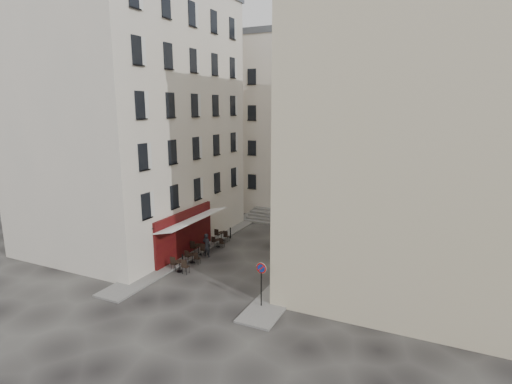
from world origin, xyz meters
The scene contains 18 objects.
ground centered at (0.00, 0.00, 0.00)m, with size 90.00×90.00×0.00m, color black.
sidewalk_left centered at (-4.50, 4.00, 0.06)m, with size 2.00×22.00×0.12m, color slate.
sidewalk_right centered at (4.50, 3.00, 0.06)m, with size 2.00×18.00×0.12m, color slate.
building_left centered at (-10.50, 3.00, 10.31)m, with size 12.20×16.20×20.60m.
building_right centered at (10.50, 3.50, 9.31)m, with size 12.20×14.20×18.60m.
building_back centered at (-1.00, 19.00, 9.31)m, with size 18.20×10.20×18.60m.
cafe_storefront centered at (-4.32, 1.00, 1.88)m, with size 1.74×7.30×3.50m.
stone_steps centered at (0.00, 12.57, 0.40)m, with size 9.00×3.15×0.80m.
bollard_near centered at (-3.25, -1.00, 0.53)m, with size 0.12×0.12×0.98m.
bollard_mid centered at (-3.25, 2.50, 0.53)m, with size 0.12×0.12×0.98m.
bollard_far centered at (-3.25, 6.00, 0.53)m, with size 0.12×0.12×0.98m.
no_parking_sign centered at (4.14, -3.89, 1.89)m, with size 0.61×0.11×2.67m.
bistro_table_a centered at (-2.93, -1.74, 0.51)m, with size 1.42×0.66×1.00m.
bistro_table_b centered at (-3.08, 0.00, 0.44)m, with size 1.23×0.58×0.86m.
bistro_table_c centered at (-3.55, 1.58, 0.51)m, with size 1.42×0.67×1.00m.
bistro_table_d centered at (-3.10, 3.69, 0.41)m, with size 1.14×0.53×0.80m.
bistro_table_e centered at (-3.60, 5.17, 0.48)m, with size 1.33×0.62×0.93m.
pedestrian centered at (-2.80, 1.49, 0.91)m, with size 0.66×0.43×1.82m, color black.
Camera 1 is at (12.63, -22.72, 11.09)m, focal length 28.00 mm.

